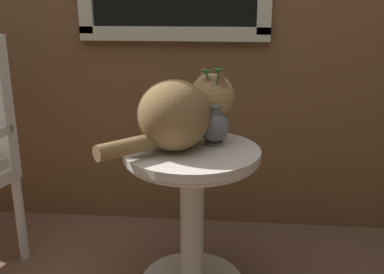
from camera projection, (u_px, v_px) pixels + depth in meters
wicker_side_table at (192, 196)px, 1.86m from camera, size 0.55×0.55×0.64m
cat at (182, 111)px, 1.77m from camera, size 0.50×0.49×0.31m
pewter_vase_with_ivy at (214, 122)px, 1.83m from camera, size 0.13×0.13×0.31m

